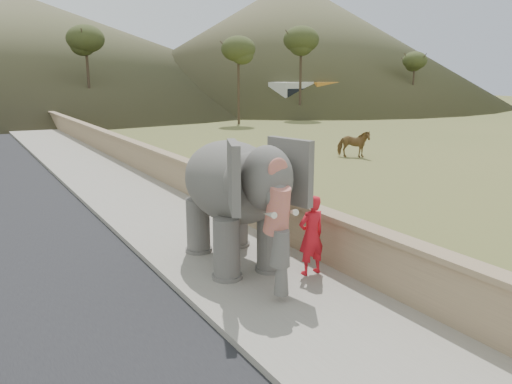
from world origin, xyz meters
TOP-DOWN VIEW (x-y plane):
  - ground at (0.00, 0.00)m, footprint 160.00×160.00m
  - walkway at (0.00, 10.00)m, footprint 3.00×120.00m
  - parapet at (1.65, 10.00)m, footprint 0.30×120.00m
  - cow at (11.54, 12.01)m, footprint 1.57×1.57m
  - distant_car at (20.45, 33.45)m, footprint 4.51×2.65m
  - bus_white at (26.62, 33.71)m, footprint 11.20×3.64m
  - bus_orange at (30.31, 32.03)m, footprint 11.26×4.30m
  - hill_right at (36.00, 52.00)m, footprint 56.00×56.00m
  - hill_far at (5.00, 70.00)m, footprint 80.00×80.00m
  - elephant_and_man at (0.02, 2.81)m, footprint 2.31×3.77m
  - trees at (1.74, 29.23)m, footprint 47.99×40.98m

SIDE VIEW (x-z plane):
  - ground at x=0.00m, z-range 0.00..0.00m
  - walkway at x=0.00m, z-range 0.00..0.15m
  - parapet at x=1.65m, z-range 0.00..1.10m
  - cow at x=11.54m, z-range 0.00..1.29m
  - distant_car at x=20.45m, z-range 0.00..1.44m
  - elephant_and_man at x=0.02m, z-range 0.14..2.75m
  - bus_white at x=26.62m, z-range 0.00..3.10m
  - bus_orange at x=30.31m, z-range 0.00..3.10m
  - trees at x=1.74m, z-range -0.60..8.31m
  - hill_far at x=5.00m, z-range 0.00..14.00m
  - hill_right at x=36.00m, z-range 0.00..16.00m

